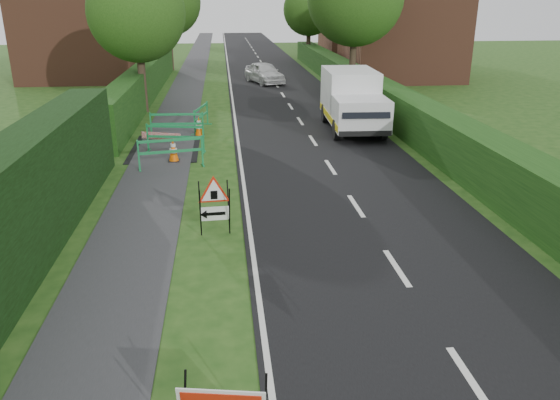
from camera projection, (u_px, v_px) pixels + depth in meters
ground at (279, 301)px, 9.83m from camera, size 120.00×120.00×0.00m
road_surface at (265, 67)px, 42.70m from camera, size 6.00×90.00×0.02m
footpath at (194, 68)px, 42.16m from camera, size 2.00×90.00×0.02m
hedge_west_far at (147, 98)px, 29.85m from camera, size 1.00×24.00×1.80m
hedge_east at (382, 115)px, 25.38m from camera, size 1.20×50.00×1.50m
house_west at (81, 34)px, 35.80m from camera, size 7.50×7.40×7.88m
house_east_a at (401, 34)px, 36.00m from camera, size 7.50×7.40×7.88m
house_east_b at (363, 24)px, 49.15m from camera, size 7.50×7.40×7.88m
tree_nw at (137, 13)px, 24.60m from camera, size 4.40×4.40×6.70m
tree_fw at (167, 2)px, 39.39m from camera, size 4.80×4.80×7.24m
tree_fe at (309, 10)px, 44.41m from camera, size 4.20×4.20×6.33m
triangle_sign at (213, 201)px, 12.25m from camera, size 0.87×0.87×1.20m
works_van at (352, 99)px, 22.20m from camera, size 2.27×5.25×2.35m
traffic_cone_0 at (380, 126)px, 21.39m from camera, size 0.38×0.38×0.79m
traffic_cone_1 at (372, 120)px, 22.58m from camera, size 0.38×0.38×0.79m
traffic_cone_2 at (361, 109)px, 24.63m from camera, size 0.38×0.38×0.79m
traffic_cone_3 at (173, 150)px, 18.06m from camera, size 0.38×0.38×0.79m
traffic_cone_4 at (199, 126)px, 21.42m from camera, size 0.38×0.38×0.79m
ped_barrier_0 at (171, 149)px, 17.27m from camera, size 2.09×0.72×1.00m
ped_barrier_1 at (175, 135)px, 19.10m from camera, size 2.09×0.75×1.00m
ped_barrier_2 at (177, 122)px, 21.07m from camera, size 2.08×0.46×1.00m
ped_barrier_3 at (201, 114)px, 22.38m from camera, size 0.81×2.09×1.00m
redwhite_plank at (162, 148)px, 19.81m from camera, size 1.43×0.52×0.25m
hatchback_car at (265, 73)px, 34.67m from camera, size 2.66×4.14×1.31m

